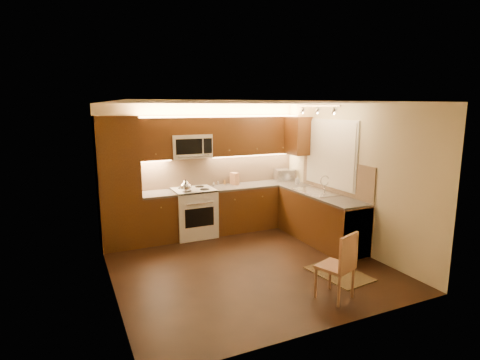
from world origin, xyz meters
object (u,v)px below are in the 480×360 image
soap_bottle (298,180)px  dining_chair (335,265)px  toaster_oven (284,175)px  microwave (190,146)px  sink (317,188)px  knife_block (235,179)px  stove (194,213)px  kettle (186,185)px

soap_bottle → dining_chair: bearing=-93.2°
toaster_oven → dining_chair: bearing=-101.2°
microwave → dining_chair: bearing=-74.9°
sink → soap_bottle: 0.80m
toaster_oven → dining_chair: 3.47m
sink → knife_block: 1.68m
stove → dining_chair: bearing=-74.3°
microwave → toaster_oven: 2.17m
microwave → toaster_oven: size_ratio=1.85×
kettle → dining_chair: size_ratio=0.27×
stove → toaster_oven: bearing=2.9°
stove → microwave: size_ratio=1.21×
microwave → kettle: 0.78m
stove → kettle: kettle is taller
kettle → sink: bearing=-2.6°
sink → kettle: kettle is taller
microwave → kettle: size_ratio=3.14×
toaster_oven → knife_block: (-1.14, 0.06, -0.00)m
kettle → soap_bottle: bearing=16.8°
knife_block → dining_chair: (-0.04, -3.27, -0.57)m
toaster_oven → knife_block: bearing=-173.9°
toaster_oven → knife_block: size_ratio=1.71×
stove → soap_bottle: 2.19m
sink → knife_block: knife_block is taller
dining_chair → toaster_oven: bearing=49.7°
microwave → sink: microwave is taller
stove → dining_chair: size_ratio=1.03×
toaster_oven → dining_chair: (-1.18, -3.22, -0.58)m
knife_block → stove: bearing=173.8°
sink → knife_block: size_ratio=3.57×
toaster_oven → knife_block: toaster_oven is taller
stove → dining_chair: (0.88, -3.11, -0.01)m
microwave → kettle: bearing=-123.0°
microwave → dining_chair: (0.88, -3.25, -1.27)m
stove → sink: 2.35m
kettle → stove: bearing=62.0°
soap_bottle → kettle: bearing=-163.3°
soap_bottle → dining_chair: soap_bottle is taller
toaster_oven → dining_chair: toaster_oven is taller
stove → soap_bottle: soap_bottle is taller
sink → knife_block: bearing=130.1°
knife_block → dining_chair: 3.32m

